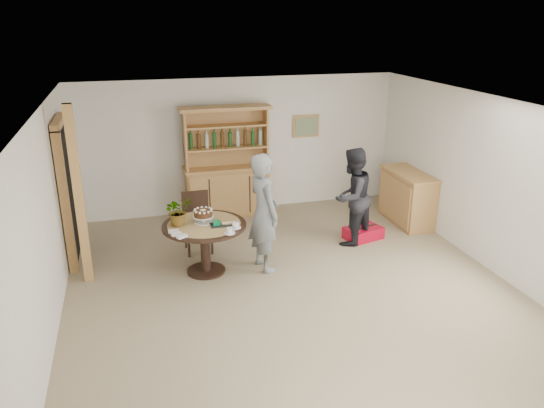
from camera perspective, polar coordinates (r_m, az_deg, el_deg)
The scene contains 17 objects.
ground at distance 7.25m, azimuth 2.53°, elevation -9.73°, with size 7.00×7.00×0.00m, color tan.
room_shell at distance 6.58m, azimuth 2.76°, elevation 3.61°, with size 6.04×7.04×2.52m.
doorway at distance 8.42m, azimuth -21.21°, elevation 1.40°, with size 0.13×1.10×2.18m.
pine_post at distance 7.59m, azimuth -20.08°, elevation 0.75°, with size 0.12×0.12×2.50m, color tan.
hutch at distance 9.82m, azimuth -4.88°, elevation 2.67°, with size 1.62×0.54×2.04m.
sideboard at distance 9.79m, azimuth 14.36°, elevation 0.71°, with size 0.54×1.26×0.94m.
dining_table at distance 7.65m, azimuth -7.26°, elevation -3.18°, with size 1.20×1.20×0.76m.
dining_chair at distance 8.44m, azimuth -8.09°, elevation -1.48°, with size 0.43×0.43×0.95m.
birthday_cake at distance 7.60m, azimuth -7.41°, elevation -1.10°, with size 0.30×0.30×0.20m.
flower_vase at distance 7.53m, azimuth -10.07°, elevation -0.73°, with size 0.38×0.33×0.42m, color #3F7233.
gift_tray at distance 7.50m, azimuth -5.56°, elevation -2.11°, with size 0.30×0.20×0.08m.
coffee_cup_a at distance 7.38m, azimuth -3.93°, elevation -2.31°, with size 0.15×0.15×0.09m.
coffee_cup_b at distance 7.21m, azimuth -4.59°, elevation -2.93°, with size 0.15×0.15×0.08m.
napkins at distance 7.26m, azimuth -10.16°, elevation -3.19°, with size 0.24×0.33×0.03m.
teen_boy at distance 7.61m, azimuth -0.90°, elevation -0.93°, with size 0.64×0.42×1.76m, color slate.
adult_person at distance 8.60m, azimuth 8.58°, elevation 0.78°, with size 0.78×0.61×1.60m, color black.
red_suitcase at distance 9.04m, azimuth 9.79°, elevation -3.07°, with size 0.68×0.54×0.21m.
Camera 1 is at (-1.98, -5.99, 3.58)m, focal length 35.00 mm.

